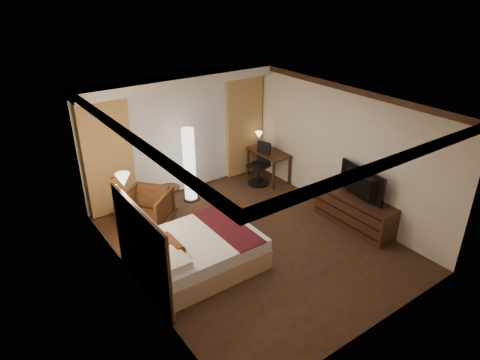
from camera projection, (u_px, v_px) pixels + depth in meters
floor at (252, 242)px, 8.15m from camera, size 4.50×5.50×0.01m
ceiling at (254, 103)px, 6.97m from camera, size 4.50×5.50×0.01m
back_wall at (179, 135)px, 9.57m from camera, size 4.50×0.02×2.70m
left_wall at (133, 216)px, 6.38m from camera, size 0.02×5.50×2.70m
right_wall at (341, 150)px, 8.74m from camera, size 0.02×5.50×2.70m
crown_molding at (254, 107)px, 6.99m from camera, size 4.50×5.50×0.12m
soffit at (181, 81)px, 8.84m from camera, size 4.50×0.50×0.20m
curtain_sheer at (181, 140)px, 9.55m from camera, size 2.48×0.04×2.45m
curtain_left_drape at (108, 158)px, 8.62m from camera, size 1.00×0.14×2.45m
curtain_right_drape at (244, 126)px, 10.40m from camera, size 1.00×0.14×2.45m
wall_sconce at (123, 180)px, 6.87m from camera, size 0.24×0.24×0.24m
bed at (199, 252)px, 7.36m from camera, size 1.99×1.56×0.58m
headboard at (142, 250)px, 6.63m from camera, size 0.12×1.86×1.50m
armchair at (147, 207)px, 8.46m from camera, size 1.13×1.14×0.86m
side_table at (170, 198)px, 9.21m from camera, size 0.46×0.46×0.50m
floor_lamp at (189, 165)px, 9.30m from camera, size 0.36×0.36×1.70m
desk at (268, 166)px, 10.42m from camera, size 0.55×1.10×0.75m
desk_lamp at (259, 140)px, 10.47m from camera, size 0.18×0.18×0.34m
office_chair at (258, 164)px, 10.14m from camera, size 0.60×0.60×1.05m
dresser at (354, 211)px, 8.52m from camera, size 0.50×1.72×0.67m
television at (357, 182)px, 8.21m from camera, size 0.81×1.23×0.15m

